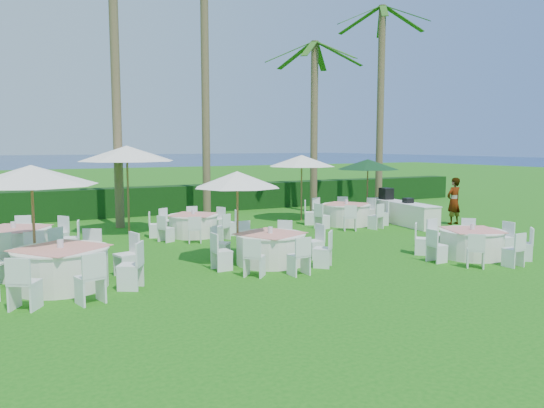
{
  "coord_description": "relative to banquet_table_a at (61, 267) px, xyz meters",
  "views": [
    {
      "loc": [
        -5.82,
        -10.49,
        2.98
      ],
      "look_at": [
        1.22,
        2.85,
        1.3
      ],
      "focal_mm": 35.0,
      "sensor_mm": 36.0,
      "label": 1
    }
  ],
  "objects": [
    {
      "name": "umbrella_a",
      "position": [
        -0.43,
        0.94,
        1.88
      ],
      "size": [
        2.83,
        2.83,
        2.55
      ],
      "color": "brown",
      "rests_on": "ground"
    },
    {
      "name": "banquet_table_b",
      "position": [
        4.92,
        -0.04,
        -0.04
      ],
      "size": [
        3.1,
        3.1,
        0.94
      ],
      "color": "white",
      "rests_on": "ground"
    },
    {
      "name": "umbrella_b",
      "position": [
        4.2,
        0.36,
        1.68
      ],
      "size": [
        2.2,
        2.2,
        2.34
      ],
      "color": "brown",
      "rests_on": "ground"
    },
    {
      "name": "hedge",
      "position": [
        4.65,
        10.82,
        0.15
      ],
      "size": [
        34.0,
        1.0,
        1.2
      ],
      "primitive_type": "cube",
      "color": "black",
      "rests_on": "ground"
    },
    {
      "name": "ground",
      "position": [
        4.65,
        -1.18,
        -0.45
      ],
      "size": [
        120.0,
        120.0,
        0.0
      ],
      "primitive_type": "plane",
      "color": "#176210",
      "rests_on": "ground"
    },
    {
      "name": "palm_d",
      "position": [
        11.44,
        8.25,
        3.72
      ],
      "size": [
        4.34,
        4.3,
        7.47
      ],
      "color": "brown",
      "rests_on": "ground"
    },
    {
      "name": "umbrella_c",
      "position": [
        2.8,
        6.17,
        2.25
      ],
      "size": [
        3.17,
        3.17,
        2.96
      ],
      "color": "brown",
      "rests_on": "ground"
    },
    {
      "name": "ocean",
      "position": [
        4.65,
        100.82,
        -0.45
      ],
      "size": [
        260.0,
        260.0,
        0.0
      ],
      "primitive_type": "plane",
      "color": "#060B41",
      "rests_on": "ground"
    },
    {
      "name": "staff_person",
      "position": [
        14.13,
        2.65,
        0.44
      ],
      "size": [
        0.67,
        0.47,
        1.77
      ],
      "primitive_type": "imported",
      "rotation": [
        0.0,
        0.0,
        3.21
      ],
      "color": "gray",
      "rests_on": "ground"
    },
    {
      "name": "banquet_table_d",
      "position": [
        -0.77,
        3.63,
        -0.02
      ],
      "size": [
        3.27,
        3.27,
        0.98
      ],
      "color": "white",
      "rests_on": "ground"
    },
    {
      "name": "banquet_table_e",
      "position": [
        4.57,
        4.75,
        -0.07
      ],
      "size": [
        2.83,
        2.83,
        0.88
      ],
      "color": "white",
      "rests_on": "ground"
    },
    {
      "name": "palm_b",
      "position": [
        2.84,
        7.75,
        5.1
      ],
      "size": [
        4.28,
        4.35,
        10.17
      ],
      "color": "brown",
      "rests_on": "ground"
    },
    {
      "name": "banquet_table_a",
      "position": [
        0.0,
        0.0,
        0.0
      ],
      "size": [
        3.41,
        3.41,
        1.02
      ],
      "color": "white",
      "rests_on": "ground"
    },
    {
      "name": "buffet_table",
      "position": [
        12.48,
        3.67,
        0.0
      ],
      "size": [
        1.15,
        3.69,
        1.29
      ],
      "color": "white",
      "rests_on": "ground"
    },
    {
      "name": "umbrella_green",
      "position": [
        12.19,
        5.38,
        1.76
      ],
      "size": [
        2.49,
        2.49,
        2.42
      ],
      "color": "brown",
      "rests_on": "ground"
    },
    {
      "name": "banquet_table_c",
      "position": [
        10.05,
        -1.85,
        -0.06
      ],
      "size": [
        2.94,
        2.94,
        0.9
      ],
      "color": "white",
      "rests_on": "ground"
    },
    {
      "name": "banquet_table_f",
      "position": [
        10.49,
        4.46,
        -0.04
      ],
      "size": [
        3.13,
        3.13,
        0.95
      ],
      "color": "white",
      "rests_on": "ground"
    },
    {
      "name": "umbrella_d",
      "position": [
        9.61,
        6.25,
        1.91
      ],
      "size": [
        2.66,
        2.66,
        2.59
      ],
      "color": "brown",
      "rests_on": "ground"
    },
    {
      "name": "palm_c",
      "position": [
        6.52,
        8.6,
        5.37
      ],
      "size": [
        4.39,
        4.21,
        10.68
      ],
      "color": "brown",
      "rests_on": "ground"
    },
    {
      "name": "palm_e",
      "position": [
        14.52,
        7.54,
        4.59
      ],
      "size": [
        4.4,
        4.14,
        9.17
      ],
      "color": "brown",
      "rests_on": "ground"
    }
  ]
}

